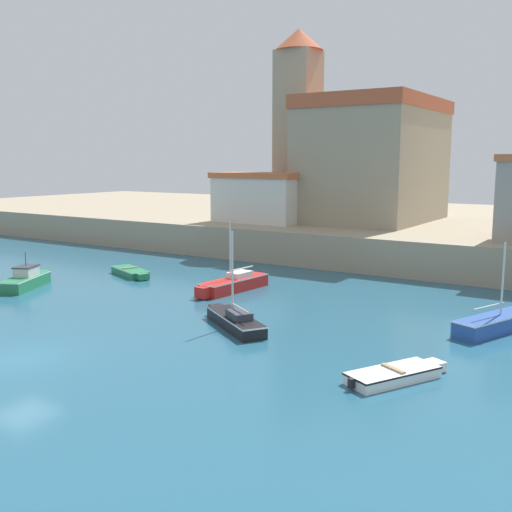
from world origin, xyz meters
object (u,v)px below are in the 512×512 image
sailboat_blue_0 (497,322)px  sailboat_red_5 (234,284)px  sailboat_black_6 (235,320)px  harbor_shed_mid_row (260,197)px  church (364,155)px  dinghy_white_2 (395,374)px  motorboat_green_3 (26,280)px  dinghy_green_4 (131,272)px

sailboat_blue_0 → sailboat_red_5: (-16.03, 0.55, 0.03)m
sailboat_black_6 → harbor_shed_mid_row: (-12.81, 22.33, 4.54)m
sailboat_red_5 → church: (-0.73, 22.23, 8.28)m
dinghy_white_2 → motorboat_green_3: (-26.14, 3.02, 0.29)m
sailboat_red_5 → dinghy_green_4: bearing=179.0°
sailboat_blue_0 → church: (-16.76, 22.78, 8.31)m
sailboat_red_5 → harbor_shed_mid_row: harbor_shed_mid_row is taller
sailboat_blue_0 → dinghy_white_2: 9.20m
dinghy_green_4 → sailboat_red_5: 9.18m
dinghy_white_2 → harbor_shed_mid_row: (-22.03, 24.94, 4.69)m
sailboat_blue_0 → sailboat_black_6: bearing=-150.0°
dinghy_white_2 → church: 36.12m
motorboat_green_3 → sailboat_red_5: 13.64m
sailboat_black_6 → sailboat_blue_0: bearing=30.0°
motorboat_green_3 → harbor_shed_mid_row: bearing=79.4°
dinghy_green_4 → sailboat_black_6: size_ratio=0.86×
sailboat_black_6 → dinghy_green_4: bearing=153.3°
motorboat_green_3 → church: (11.24, 28.76, 8.23)m
harbor_shed_mid_row → church: bearing=43.8°
church → motorboat_green_3: bearing=-111.3°
sailboat_blue_0 → church: 29.48m
dinghy_white_2 → motorboat_green_3: bearing=173.4°
dinghy_white_2 → sailboat_black_6: 9.59m
dinghy_white_2 → church: size_ratio=0.25×
motorboat_green_3 → church: bearing=68.7°
motorboat_green_3 → dinghy_green_4: 7.25m
sailboat_black_6 → church: size_ratio=0.29×
dinghy_white_2 → dinghy_green_4: size_ratio=0.98×
dinghy_green_4 → dinghy_white_2: bearing=-22.6°
dinghy_green_4 → church: bearing=69.1°
sailboat_blue_0 → motorboat_green_3: 28.63m
sailboat_red_5 → sailboat_black_6: sailboat_black_6 is taller
dinghy_white_2 → church: (-14.91, 31.79, 8.52)m
motorboat_green_3 → sailboat_red_5: sailboat_red_5 is taller
motorboat_green_3 → sailboat_black_6: 16.93m
motorboat_green_3 → sailboat_black_6: sailboat_black_6 is taller
sailboat_blue_0 → dinghy_green_4: (-25.20, 0.71, -0.17)m
dinghy_white_2 → sailboat_red_5: sailboat_red_5 is taller
dinghy_white_2 → sailboat_black_6: size_ratio=0.85×
sailboat_red_5 → harbor_shed_mid_row: size_ratio=0.72×
sailboat_red_5 → harbor_shed_mid_row: (-7.86, 15.39, 4.46)m
dinghy_green_4 → church: (8.44, 22.07, 8.48)m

